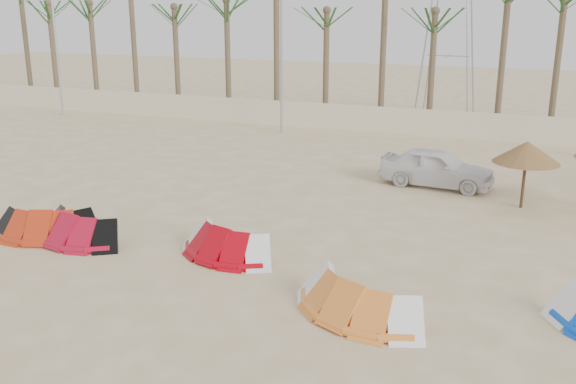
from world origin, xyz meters
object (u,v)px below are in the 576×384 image
at_px(kite_red_left, 52,221).
at_px(kite_red_right, 230,239).
at_px(car, 437,168).
at_px(kite_red_mid, 82,225).
at_px(parasol_left, 527,152).
at_px(kite_orange, 360,293).

relative_size(kite_red_left, kite_red_right, 1.06).
bearing_deg(car, kite_red_mid, 143.02).
relative_size(kite_red_left, parasol_left, 1.54).
relative_size(kite_red_mid, car, 0.79).
bearing_deg(car, kite_red_right, 160.59).
xyz_separation_m(kite_red_mid, kite_orange, (8.46, -1.37, 0.00)).
bearing_deg(kite_red_right, parasol_left, 45.60).
xyz_separation_m(kite_red_left, kite_orange, (9.48, -1.33, 0.00)).
height_order(kite_red_left, car, car).
height_order(kite_red_left, kite_orange, same).
bearing_deg(kite_red_right, car, 65.46).
distance_m(kite_red_left, kite_red_right, 5.41).
distance_m(kite_red_left, kite_red_mid, 1.02).
height_order(kite_red_right, parasol_left, parasol_left).
height_order(kite_red_mid, kite_orange, same).
distance_m(kite_red_mid, car, 12.41).
relative_size(kite_red_right, kite_orange, 0.88).
bearing_deg(parasol_left, kite_red_left, -148.09).
bearing_deg(kite_orange, kite_red_mid, 170.78).
bearing_deg(kite_red_right, kite_red_left, -173.91).
height_order(kite_red_mid, car, car).
bearing_deg(car, kite_red_left, 139.84).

